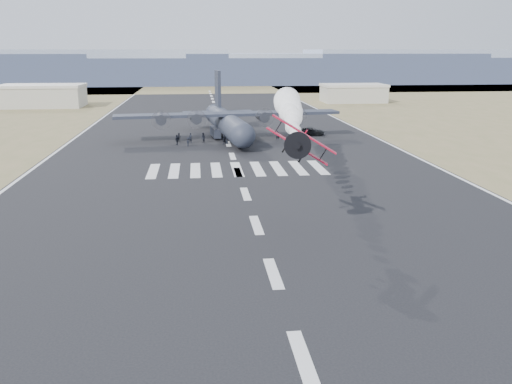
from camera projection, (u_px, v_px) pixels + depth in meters
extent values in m
plane|color=black|center=(303.00, 358.00, 30.36)|extent=(500.00, 500.00, 0.00)
cube|color=olive|center=(208.00, 87.00, 251.51)|extent=(500.00, 80.00, 0.00)
cube|color=#8591A9|center=(77.00, 67.00, 271.40)|extent=(150.00, 50.00, 17.00)
cube|color=#8591A9|center=(207.00, 70.00, 278.70)|extent=(150.00, 50.00, 13.00)
cube|color=#8591A9|center=(330.00, 68.00, 285.23)|extent=(150.00, 50.00, 15.00)
cube|color=#8591A9|center=(448.00, 66.00, 291.77)|extent=(150.00, 50.00, 17.00)
cube|color=#A19F8F|center=(42.00, 97.00, 163.58)|extent=(24.00, 14.00, 6.00)
cube|color=beige|center=(41.00, 86.00, 162.74)|extent=(24.50, 14.50, 0.80)
cube|color=#A19F8F|center=(353.00, 94.00, 178.73)|extent=(20.00, 12.00, 5.20)
cube|color=beige|center=(354.00, 85.00, 177.99)|extent=(20.50, 12.50, 0.80)
cylinder|color=#A60B19|center=(300.00, 142.00, 49.91)|extent=(1.69, 5.51, 0.98)
sphere|color=black|center=(300.00, 138.00, 50.03)|extent=(0.76, 0.76, 0.76)
cylinder|color=black|center=(301.00, 147.00, 47.39)|extent=(1.16, 0.79, 1.09)
cylinder|color=black|center=(302.00, 148.00, 47.02)|extent=(2.37, 0.35, 2.39)
cube|color=#A60B19|center=(300.00, 147.00, 49.59)|extent=(5.77, 1.83, 3.39)
cube|color=#A60B19|center=(300.00, 133.00, 48.94)|extent=(5.96, 1.85, 3.50)
cube|color=#A60B19|center=(298.00, 132.00, 52.19)|extent=(0.24, 0.98, 1.09)
cube|color=#A60B19|center=(298.00, 138.00, 52.33)|extent=(2.25, 1.04, 0.09)
cylinder|color=black|center=(290.00, 158.00, 49.42)|extent=(0.19, 0.49, 0.48)
cylinder|color=black|center=(309.00, 158.00, 49.38)|extent=(0.19, 0.49, 0.48)
sphere|color=white|center=(298.00, 137.00, 52.54)|extent=(0.76, 0.76, 0.76)
sphere|color=white|center=(297.00, 133.00, 55.05)|extent=(1.03, 1.03, 1.03)
sphere|color=white|center=(296.00, 129.00, 57.56)|extent=(1.30, 1.30, 1.30)
sphere|color=white|center=(295.00, 126.00, 60.08)|extent=(1.56, 1.56, 1.56)
sphere|color=white|center=(294.00, 122.00, 62.59)|extent=(1.83, 1.83, 1.83)
sphere|color=white|center=(293.00, 119.00, 65.10)|extent=(2.10, 2.10, 2.10)
sphere|color=white|center=(292.00, 116.00, 67.61)|extent=(2.36, 2.36, 2.36)
sphere|color=white|center=(291.00, 114.00, 70.13)|extent=(2.63, 2.63, 2.63)
sphere|color=white|center=(290.00, 111.00, 72.64)|extent=(2.90, 2.90, 2.90)
sphere|color=white|center=(290.00, 109.00, 75.15)|extent=(3.17, 3.17, 3.17)
sphere|color=white|center=(289.00, 107.00, 77.66)|extent=(3.43, 3.43, 3.43)
sphere|color=white|center=(288.00, 105.00, 80.18)|extent=(3.70, 3.70, 3.70)
sphere|color=white|center=(288.00, 103.00, 82.69)|extent=(3.97, 3.97, 3.97)
sphere|color=white|center=(287.00, 101.00, 85.20)|extent=(4.24, 4.24, 4.24)
cylinder|color=#212731|center=(228.00, 124.00, 105.11)|extent=(7.50, 30.52, 4.32)
sphere|color=#212731|center=(243.00, 136.00, 90.83)|extent=(4.32, 4.32, 4.32)
cone|color=#212731|center=(217.00, 115.00, 119.40)|extent=(4.98, 6.90, 4.32)
cube|color=#212731|center=(229.00, 114.00, 103.57)|extent=(43.42, 9.09, 0.54)
cylinder|color=#212731|center=(161.00, 119.00, 100.53)|extent=(2.37, 4.29, 1.94)
cylinder|color=#3F3F44|center=(161.00, 120.00, 98.49)|extent=(3.66, 0.44, 3.67)
cylinder|color=#212731|center=(195.00, 118.00, 101.87)|extent=(2.37, 4.29, 1.94)
cylinder|color=#3F3F44|center=(197.00, 119.00, 99.82)|extent=(3.66, 0.44, 3.67)
cylinder|color=#212731|center=(262.00, 116.00, 104.53)|extent=(2.37, 4.29, 1.94)
cylinder|color=#3F3F44|center=(265.00, 118.00, 102.49)|extent=(3.66, 0.44, 3.67)
cylinder|color=#212731|center=(295.00, 116.00, 105.87)|extent=(2.37, 4.29, 1.94)
cylinder|color=#3F3F44|center=(298.00, 117.00, 103.83)|extent=(3.66, 0.44, 3.67)
cube|color=#212731|center=(218.00, 91.00, 115.98)|extent=(1.16, 4.90, 8.64)
cube|color=#212731|center=(218.00, 112.00, 117.65)|extent=(15.37, 4.83, 0.38)
cube|color=#212731|center=(215.00, 132.00, 106.06)|extent=(1.98, 6.58, 1.73)
cylinder|color=black|center=(215.00, 135.00, 106.21)|extent=(0.66, 1.24, 1.19)
cube|color=#212731|center=(239.00, 131.00, 107.03)|extent=(1.98, 6.58, 1.73)
cylinder|color=black|center=(239.00, 134.00, 107.19)|extent=(0.66, 1.24, 1.19)
cylinder|color=black|center=(239.00, 146.00, 94.48)|extent=(0.53, 1.01, 0.97)
imported|color=black|center=(312.00, 131.00, 109.85)|extent=(5.81, 4.12, 1.47)
imported|color=black|center=(278.00, 135.00, 103.44)|extent=(0.77, 0.68, 1.85)
imported|color=black|center=(203.00, 138.00, 100.55)|extent=(0.96, 1.05, 1.84)
imported|color=black|center=(188.00, 142.00, 97.07)|extent=(0.97, 1.12, 1.60)
imported|color=black|center=(177.00, 140.00, 98.22)|extent=(1.10, 1.23, 1.89)
imported|color=black|center=(226.00, 139.00, 99.43)|extent=(0.86, 0.59, 1.66)
imported|color=black|center=(224.00, 140.00, 99.11)|extent=(1.64, 1.24, 1.72)
imported|color=black|center=(191.00, 138.00, 100.25)|extent=(0.89, 0.87, 1.89)
imported|color=black|center=(179.00, 137.00, 101.80)|extent=(0.90, 0.91, 1.63)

